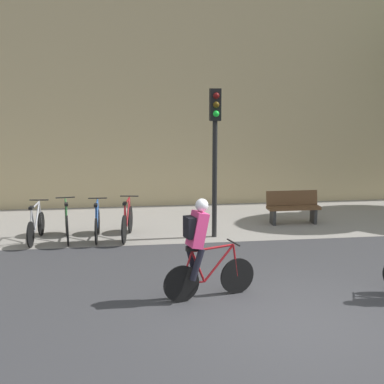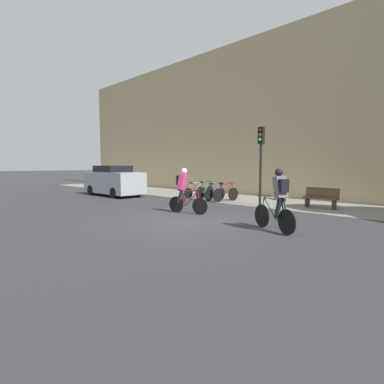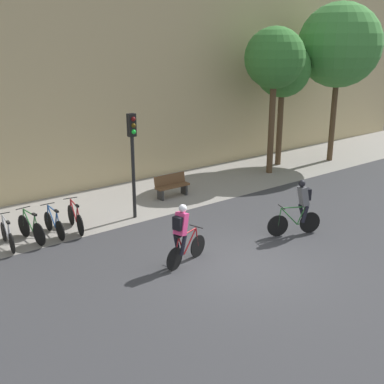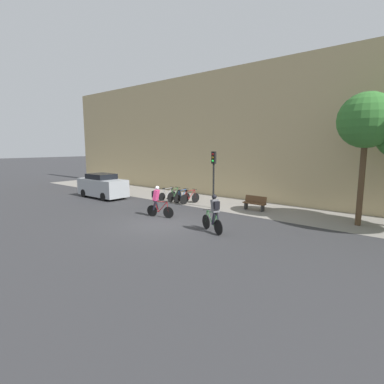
% 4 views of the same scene
% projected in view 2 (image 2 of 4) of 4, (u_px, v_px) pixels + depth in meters
% --- Properties ---
extents(ground, '(200.00, 200.00, 0.00)m').
position_uv_depth(ground, '(188.00, 221.00, 10.13)').
color(ground, '#333335').
extents(kerb_strip, '(44.00, 4.50, 0.01)m').
position_uv_depth(kerb_strip, '(283.00, 203.00, 14.96)').
color(kerb_strip, gray).
rests_on(kerb_strip, ground).
extents(building_facade, '(44.00, 0.60, 9.67)m').
position_uv_depth(building_facade, '(308.00, 111.00, 16.35)').
color(building_facade, tan).
rests_on(building_facade, ground).
extents(cyclist_pink, '(1.65, 0.61, 1.76)m').
position_uv_depth(cyclist_pink, '(184.00, 189.00, 11.63)').
color(cyclist_pink, black).
rests_on(cyclist_pink, ground).
extents(cyclist_grey, '(1.67, 0.77, 1.79)m').
position_uv_depth(cyclist_grey, '(278.00, 199.00, 8.33)').
color(cyclist_grey, black).
rests_on(cyclist_grey, ground).
extents(parked_bike_0, '(0.46, 1.65, 0.94)m').
position_uv_depth(parked_bike_0, '(195.00, 192.00, 17.00)').
color(parked_bike_0, black).
rests_on(parked_bike_0, ground).
extents(parked_bike_1, '(0.46, 1.66, 0.99)m').
position_uv_depth(parked_bike_1, '(205.00, 192.00, 16.50)').
color(parked_bike_1, black).
rests_on(parked_bike_1, ground).
extents(parked_bike_2, '(0.46, 1.62, 0.95)m').
position_uv_depth(parked_bike_2, '(215.00, 193.00, 16.00)').
color(parked_bike_2, black).
rests_on(parked_bike_2, ground).
extents(parked_bike_3, '(0.46, 1.73, 0.98)m').
position_uv_depth(parked_bike_3, '(226.00, 194.00, 15.49)').
color(parked_bike_3, black).
rests_on(parked_bike_3, ground).
extents(traffic_light_pole, '(0.26, 0.30, 3.61)m').
position_uv_depth(traffic_light_pole, '(261.00, 151.00, 13.70)').
color(traffic_light_pole, black).
rests_on(traffic_light_pole, ground).
extents(bench, '(1.43, 0.44, 0.89)m').
position_uv_depth(bench, '(321.00, 198.00, 13.03)').
color(bench, brown).
rests_on(bench, ground).
extents(parked_car, '(4.30, 1.84, 1.85)m').
position_uv_depth(parked_car, '(114.00, 181.00, 18.36)').
color(parked_car, '#9EA3A8').
rests_on(parked_car, ground).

